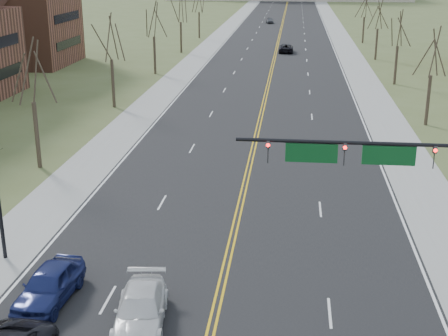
% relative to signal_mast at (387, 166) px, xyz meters
% --- Properties ---
extents(road, '(20.00, 380.00, 0.01)m').
position_rel_signal_mast_xyz_m(road, '(-7.45, 96.50, -5.76)').
color(road, black).
rests_on(road, ground).
extents(sidewalk_left, '(4.00, 380.00, 0.03)m').
position_rel_signal_mast_xyz_m(sidewalk_left, '(-19.45, 96.50, -5.75)').
color(sidewalk_left, gray).
rests_on(sidewalk_left, ground).
extents(sidewalk_right, '(4.00, 380.00, 0.03)m').
position_rel_signal_mast_xyz_m(sidewalk_right, '(4.55, 96.50, -5.75)').
color(sidewalk_right, gray).
rests_on(sidewalk_right, ground).
extents(center_line, '(0.42, 380.00, 0.01)m').
position_rel_signal_mast_xyz_m(center_line, '(-7.45, 96.50, -5.75)').
color(center_line, gold).
rests_on(center_line, road).
extents(edge_line_left, '(0.15, 380.00, 0.01)m').
position_rel_signal_mast_xyz_m(edge_line_left, '(-17.25, 96.50, -5.75)').
color(edge_line_left, silver).
rests_on(edge_line_left, road).
extents(edge_line_right, '(0.15, 380.00, 0.01)m').
position_rel_signal_mast_xyz_m(edge_line_right, '(2.35, 96.50, -5.75)').
color(edge_line_right, silver).
rests_on(edge_line_right, road).
extents(signal_mast, '(12.12, 0.44, 7.20)m').
position_rel_signal_mast_xyz_m(signal_mast, '(0.00, 0.00, 0.00)').
color(signal_mast, black).
rests_on(signal_mast, ground).
extents(tree_l_0, '(3.96, 3.96, 9.00)m').
position_rel_signal_mast_xyz_m(tree_l_0, '(-22.95, 14.50, 1.18)').
color(tree_l_0, '#362A20').
rests_on(tree_l_0, ground).
extents(tree_r_1, '(3.74, 3.74, 8.50)m').
position_rel_signal_mast_xyz_m(tree_r_1, '(8.05, 30.50, 0.79)').
color(tree_r_1, '#362A20').
rests_on(tree_r_1, ground).
extents(tree_l_1, '(3.96, 3.96, 9.00)m').
position_rel_signal_mast_xyz_m(tree_l_1, '(-22.95, 34.50, 1.18)').
color(tree_l_1, '#362A20').
rests_on(tree_l_1, ground).
extents(tree_r_2, '(3.74, 3.74, 8.50)m').
position_rel_signal_mast_xyz_m(tree_r_2, '(8.05, 50.50, 0.79)').
color(tree_r_2, '#362A20').
rests_on(tree_r_2, ground).
extents(tree_l_2, '(3.96, 3.96, 9.00)m').
position_rel_signal_mast_xyz_m(tree_l_2, '(-22.95, 54.50, 1.18)').
color(tree_l_2, '#362A20').
rests_on(tree_l_2, ground).
extents(tree_r_3, '(3.74, 3.74, 8.50)m').
position_rel_signal_mast_xyz_m(tree_r_3, '(8.05, 70.50, 0.79)').
color(tree_r_3, '#362A20').
rests_on(tree_r_3, ground).
extents(tree_l_3, '(3.96, 3.96, 9.00)m').
position_rel_signal_mast_xyz_m(tree_l_3, '(-22.95, 74.50, 1.18)').
color(tree_l_3, '#362A20').
rests_on(tree_l_3, ground).
extents(tree_r_4, '(3.74, 3.74, 8.50)m').
position_rel_signal_mast_xyz_m(tree_r_4, '(8.05, 90.50, 0.79)').
color(tree_r_4, '#362A20').
rests_on(tree_r_4, ground).
extents(tree_l_4, '(3.96, 3.96, 9.00)m').
position_rel_signal_mast_xyz_m(tree_l_4, '(-22.95, 94.50, 1.18)').
color(tree_l_4, '#362A20').
rests_on(tree_l_4, ground).
extents(car_sb_inner_second, '(2.65, 5.31, 1.48)m').
position_rel_signal_mast_xyz_m(car_sb_inner_second, '(-10.44, -5.37, -5.01)').
color(car_sb_inner_second, silver).
rests_on(car_sb_inner_second, road).
extents(car_sb_outer_second, '(2.21, 4.93, 1.64)m').
position_rel_signal_mast_xyz_m(car_sb_outer_second, '(-14.99, -3.90, -4.93)').
color(car_sb_outer_second, navy).
rests_on(car_sb_outer_second, road).
extents(car_far_nb, '(2.39, 5.09, 1.41)m').
position_rel_signal_mast_xyz_m(car_far_nb, '(-5.77, 76.81, -5.04)').
color(car_far_nb, black).
rests_on(car_far_nb, road).
extents(car_far_sb, '(2.14, 4.20, 1.37)m').
position_rel_signal_mast_xyz_m(car_far_sb, '(-10.51, 125.42, -5.06)').
color(car_far_sb, '#505358').
rests_on(car_far_sb, road).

